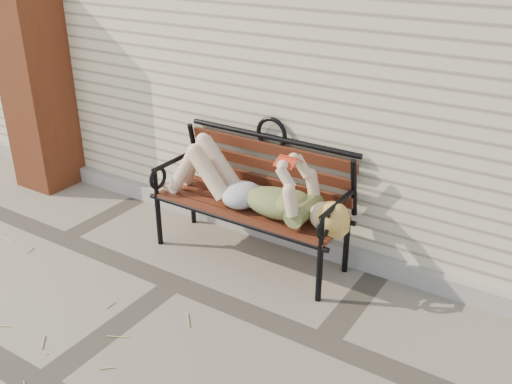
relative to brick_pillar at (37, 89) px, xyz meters
The scene contains 6 objects.
ground 2.62m from the brick_pillar, 18.06° to the right, with size 80.00×80.00×0.00m, color #75695A.
house_wall 3.26m from the brick_pillar, 44.37° to the left, with size 8.00×4.00×3.00m, color beige.
foundation_strip 2.49m from the brick_pillar, ahead, with size 8.00×0.10×0.15m, color #ABA59B.
brick_pillar is the anchor object (origin of this frame).
garden_bench 2.59m from the brick_pillar, ahead, with size 1.70×0.68×1.10m.
reading_woman 2.60m from the brick_pillar, ahead, with size 1.60×0.36×0.50m.
Camera 1 is at (2.47, -2.71, 2.47)m, focal length 40.00 mm.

